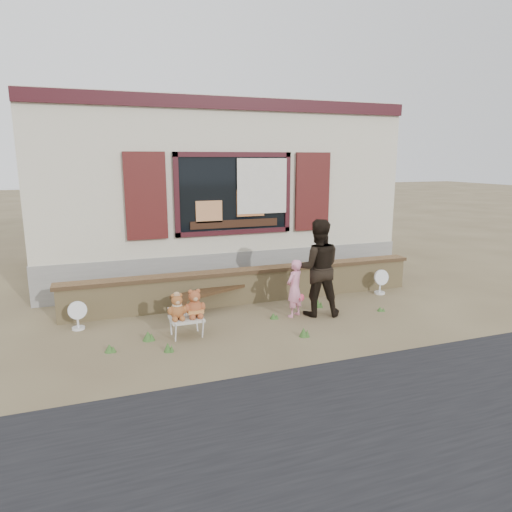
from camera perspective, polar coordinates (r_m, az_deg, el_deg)
name	(u,v)px	position (r m, az deg, el deg)	size (l,w,h in m)	color
ground	(267,318)	(8.17, 1.43, -7.71)	(80.00, 80.00, 0.00)	brown
shopfront	(206,189)	(12.01, -6.31, 8.33)	(8.04, 5.13, 4.00)	#B2AA90
brick_wall	(249,285)	(8.96, -0.86, -3.62)	(7.10, 0.36, 0.67)	tan
bench	(211,295)	(8.51, -5.62, -4.87)	(1.58, 0.92, 0.40)	#342212
folding_chair	(186,319)	(7.35, -8.70, -7.81)	(0.52, 0.46, 0.31)	beige
teddy_bear_left	(177,306)	(7.24, -9.85, -6.16)	(0.31, 0.26, 0.42)	brown
teddy_bear_right	(195,303)	(7.30, -7.69, -5.79)	(0.33, 0.29, 0.46)	brown
child	(294,288)	(8.11, 4.82, -4.04)	(0.38, 0.25, 1.04)	pink
adult	(317,268)	(8.17, 7.69, -1.46)	(0.84, 0.66, 1.74)	black
fan_left	(77,315)	(8.11, -21.43, -6.90)	(0.31, 0.21, 0.49)	silver
fan_right	(380,282)	(9.84, 15.26, -3.11)	(0.32, 0.22, 0.52)	silver
grass_tufts	(230,328)	(7.50, -3.26, -9.01)	(4.93, 1.37, 0.16)	#375F26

